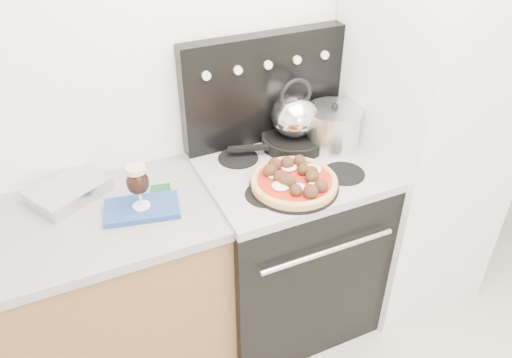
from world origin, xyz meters
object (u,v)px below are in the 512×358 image
beer_glass (138,187)px  tea_kettle (295,113)px  oven_mitt (142,209)px  pizza_pan (294,186)px  stock_pot (333,128)px  stove_body (286,248)px  pizza (294,180)px  skillet (293,140)px  base_cabinet (49,321)px  fridge (423,130)px

beer_glass → tea_kettle: (0.75, 0.17, 0.07)m
tea_kettle → oven_mitt: bearing=-169.9°
pizza_pan → tea_kettle: size_ratio=1.57×
oven_mitt → stock_pot: (0.91, 0.10, 0.10)m
stove_body → beer_glass: (-0.66, -0.02, 0.58)m
beer_glass → stock_pot: 0.92m
pizza → stock_pot: 0.39m
beer_glass → stove_body: bearing=1.8°
skillet → stock_pot: (0.16, -0.07, 0.06)m
base_cabinet → stove_body: stove_body is taller
beer_glass → tea_kettle: 0.78m
fridge → skillet: (-0.60, 0.17, -0.00)m
base_cabinet → oven_mitt: bearing=-5.8°
beer_glass → tea_kettle: tea_kettle is taller
base_cabinet → fridge: 1.88m
base_cabinet → oven_mitt: 0.66m
stove_body → pizza_pan: pizza_pan is taller
oven_mitt → tea_kettle: 0.79m
base_cabinet → stock_pot: stock_pot is taller
stove_body → pizza_pan: (-0.06, -0.15, 0.49)m
tea_kettle → stock_pot: tea_kettle is taller
beer_glass → oven_mitt: bearing=0.0°
beer_glass → stock_pot: bearing=6.1°
pizza_pan → fridge: bearing=9.2°
base_cabinet → pizza_pan: bearing=-9.4°
base_cabinet → oven_mitt: oven_mitt is taller
base_cabinet → stock_pot: 1.48m
oven_mitt → tea_kettle: size_ratio=1.22×
tea_kettle → stock_pot: (0.16, -0.07, -0.08)m
pizza_pan → tea_kettle: tea_kettle is taller
base_cabinet → skillet: 1.31m
beer_glass → tea_kettle: bearing=12.7°
pizza_pan → tea_kettle: 0.37m
skillet → tea_kettle: bearing=0.0°
skillet → fridge: bearing=-16.1°
fridge → beer_glass: size_ratio=10.23×
stove_body → pizza: (-0.06, -0.15, 0.52)m
beer_glass → pizza: beer_glass is taller
pizza → oven_mitt: bearing=168.0°
oven_mitt → base_cabinet: bearing=174.2°
beer_glass → tea_kettle: size_ratio=0.80×
beer_glass → skillet: (0.75, 0.17, -0.07)m
base_cabinet → skillet: (1.20, 0.12, 0.52)m
skillet → stock_pot: stock_pot is taller
stove_body → beer_glass: 0.87m
stove_body → tea_kettle: (0.10, 0.15, 0.65)m
fridge → pizza_pan: 0.77m
fridge → beer_glass: fridge is taller
base_cabinet → skillet: skillet is taller
oven_mitt → pizza: (0.60, -0.13, 0.04)m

